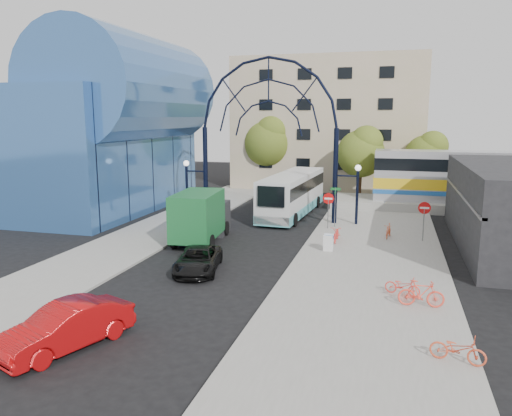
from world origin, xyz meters
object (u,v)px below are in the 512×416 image
(red_sedan, at_px, (66,327))
(bike_far_c, at_px, (458,349))
(bike_far_a, at_px, (402,286))
(tree_north_c, at_px, (428,154))
(bike_near_b, at_px, (388,231))
(gateway_arch, at_px, (268,106))
(bike_far_b, at_px, (421,294))
(street_name_sign, at_px, (335,199))
(black_suv, at_px, (198,260))
(do_not_enter_sign, at_px, (424,212))
(sandwich_board, at_px, (328,241))
(bike_near_a, at_px, (337,234))
(green_truck, at_px, (201,216))
(city_bus, at_px, (293,193))
(tree_north_b, at_px, (269,141))
(tree_north_a, at_px, (362,151))
(stop_sign, at_px, (328,202))

(red_sedan, relative_size, bike_far_c, 2.74)
(bike_far_a, height_order, bike_far_c, bike_far_c)
(tree_north_c, xyz_separation_m, bike_near_b, (-3.21, -17.66, -3.70))
(gateway_arch, height_order, bike_far_b, gateway_arch)
(gateway_arch, height_order, bike_near_b, gateway_arch)
(street_name_sign, height_order, black_suv, street_name_sign)
(do_not_enter_sign, height_order, red_sedan, do_not_enter_sign)
(bike_far_a, bearing_deg, black_suv, 101.71)
(sandwich_board, relative_size, bike_near_b, 0.66)
(do_not_enter_sign, distance_m, bike_near_a, 5.60)
(gateway_arch, height_order, tree_north_c, gateway_arch)
(do_not_enter_sign, distance_m, green_truck, 13.90)
(tree_north_c, bearing_deg, do_not_enter_sign, -93.58)
(bike_far_b, bearing_deg, bike_near_b, 5.16)
(red_sedan, height_order, bike_near_b, red_sedan)
(tree_north_c, relative_size, city_bus, 0.54)
(tree_north_c, bearing_deg, tree_north_b, 172.88)
(tree_north_b, xyz_separation_m, bike_far_b, (14.24, -31.50, -4.59))
(tree_north_a, distance_m, black_suv, 26.31)
(black_suv, xyz_separation_m, bike_far_b, (10.70, -2.32, 0.06))
(tree_north_b, bearing_deg, city_bus, -68.23)
(do_not_enter_sign, distance_m, bike_far_a, 10.55)
(bike_near_a, bearing_deg, street_name_sign, 98.67)
(sandwich_board, relative_size, red_sedan, 0.21)
(street_name_sign, height_order, tree_north_b, tree_north_b)
(sandwich_board, bearing_deg, bike_near_b, 52.34)
(gateway_arch, relative_size, tree_north_b, 1.70)
(street_name_sign, relative_size, tree_north_b, 0.35)
(tree_north_c, relative_size, bike_far_a, 4.19)
(do_not_enter_sign, bearing_deg, bike_far_b, -93.17)
(city_bus, bearing_deg, bike_near_a, -58.91)
(do_not_enter_sign, relative_size, bike_far_c, 1.45)
(city_bus, bearing_deg, sandwich_board, -65.36)
(gateway_arch, bearing_deg, bike_far_b, -56.37)
(city_bus, bearing_deg, gateway_arch, -110.71)
(tree_north_c, xyz_separation_m, bike_far_b, (-1.76, -29.50, -3.60))
(gateway_arch, distance_m, sandwich_board, 12.52)
(tree_north_c, distance_m, city_bus, 15.63)
(do_not_enter_sign, xyz_separation_m, city_bus, (-9.69, 6.94, -0.26))
(gateway_arch, distance_m, red_sedan, 23.80)
(gateway_arch, distance_m, stop_sign, 8.37)
(tree_north_a, bearing_deg, red_sedan, -102.42)
(tree_north_b, relative_size, city_bus, 0.66)
(stop_sign, xyz_separation_m, bike_near_a, (1.01, -3.59, -1.38))
(tree_north_c, bearing_deg, green_truck, -124.56)
(black_suv, xyz_separation_m, bike_far_a, (9.99, -1.10, -0.08))
(street_name_sign, distance_m, tree_north_a, 13.59)
(black_suv, height_order, bike_near_b, black_suv)
(do_not_enter_sign, distance_m, sandwich_board, 6.85)
(stop_sign, xyz_separation_m, bike_near_b, (4.11, -1.73, -1.42))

